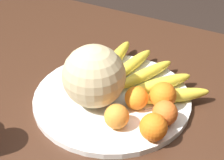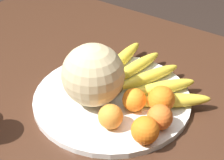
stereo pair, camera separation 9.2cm
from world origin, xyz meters
name	(u,v)px [view 2 (the right image)]	position (x,y,z in m)	size (l,w,h in m)	color
kitchen_table	(95,133)	(0.00, 0.00, 0.67)	(1.35, 1.05, 0.77)	#3D2316
fruit_bowl	(112,98)	(-0.03, -0.04, 0.78)	(0.40, 0.40, 0.02)	white
melon	(93,75)	(0.00, 0.00, 0.86)	(0.15, 0.15, 0.15)	#C6B284
banana_bunch	(147,78)	(-0.07, -0.14, 0.80)	(0.31, 0.26, 0.03)	brown
orange_front_left	(161,99)	(-0.15, -0.06, 0.82)	(0.06, 0.06, 0.06)	orange
orange_front_right	(145,130)	(-0.18, 0.05, 0.82)	(0.06, 0.06, 0.06)	orange
orange_mid_center	(134,100)	(-0.10, -0.03, 0.81)	(0.06, 0.06, 0.06)	orange
orange_back_left	(111,117)	(-0.09, 0.05, 0.81)	(0.06, 0.06, 0.06)	orange
orange_back_right	(160,117)	(-0.18, -0.01, 0.81)	(0.06, 0.06, 0.06)	orange
produce_tag	(144,101)	(-0.11, -0.07, 0.79)	(0.08, 0.08, 0.00)	white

